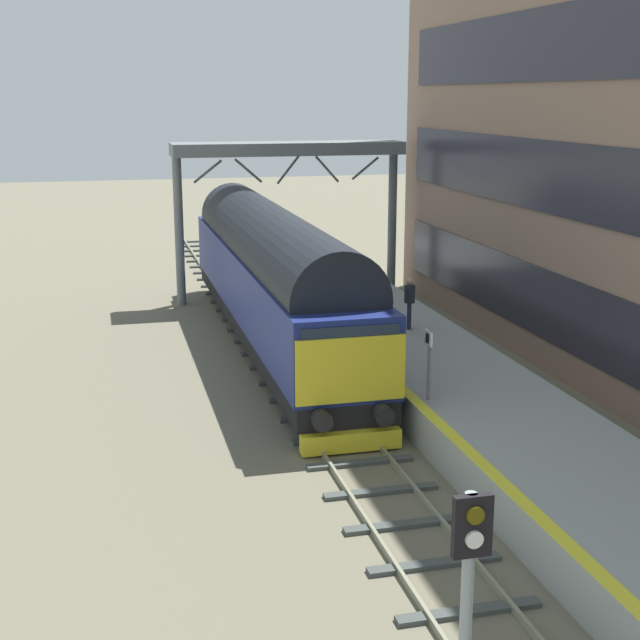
{
  "coord_description": "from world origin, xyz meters",
  "views": [
    {
      "loc": [
        -5.52,
        -22.4,
        8.24
      ],
      "look_at": [
        0.2,
        0.67,
        2.29
      ],
      "focal_mm": 50.59,
      "sensor_mm": 36.0,
      "label": 1
    }
  ],
  "objects_px": {
    "diesel_locomotive": "(273,274)",
    "platform_number_sign": "(429,354)",
    "waiting_passenger": "(410,298)",
    "signal_post_near": "(466,622)"
  },
  "relations": [
    {
      "from": "diesel_locomotive",
      "to": "platform_number_sign",
      "type": "height_order",
      "value": "diesel_locomotive"
    },
    {
      "from": "diesel_locomotive",
      "to": "platform_number_sign",
      "type": "distance_m",
      "value": 9.39
    },
    {
      "from": "platform_number_sign",
      "to": "waiting_passenger",
      "type": "relative_size",
      "value": 1.06
    },
    {
      "from": "diesel_locomotive",
      "to": "waiting_passenger",
      "type": "xyz_separation_m",
      "value": [
        3.92,
        -2.5,
        -0.5
      ]
    },
    {
      "from": "signal_post_near",
      "to": "platform_number_sign",
      "type": "relative_size",
      "value": 2.38
    },
    {
      "from": "diesel_locomotive",
      "to": "platform_number_sign",
      "type": "relative_size",
      "value": 11.24
    },
    {
      "from": "platform_number_sign",
      "to": "waiting_passenger",
      "type": "bearing_deg",
      "value": 74.34
    },
    {
      "from": "signal_post_near",
      "to": "waiting_passenger",
      "type": "distance_m",
      "value": 19.03
    },
    {
      "from": "waiting_passenger",
      "to": "platform_number_sign",
      "type": "bearing_deg",
      "value": -172.49
    },
    {
      "from": "diesel_locomotive",
      "to": "waiting_passenger",
      "type": "height_order",
      "value": "diesel_locomotive"
    }
  ]
}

